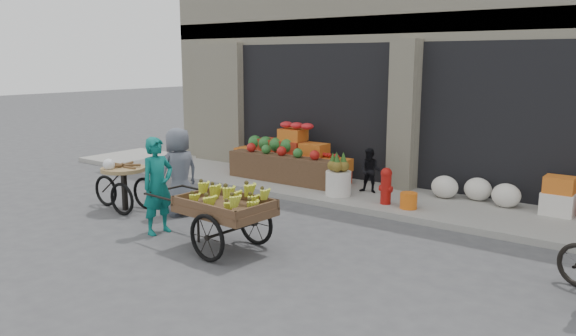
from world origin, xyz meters
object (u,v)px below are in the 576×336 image
Objects in this scene: banana_cart at (222,204)px; vendor_grey at (179,172)px; tricycle_cart at (124,181)px; fire_hydrant at (386,184)px; orange_bucket at (409,201)px; pineapple_bin at (338,183)px; vendor_woman at (158,186)px; seated_person at (370,171)px.

vendor_grey is (-2.00, 0.97, 0.09)m from banana_cart.
vendor_grey reaches higher than tricycle_cart.
orange_bucket is (0.50, -0.05, -0.23)m from fire_hydrant.
banana_cart is 1.50× the size of vendor_grey.
vendor_grey reaches higher than pineapple_bin.
vendor_woman reaches higher than orange_bucket.
tricycle_cart is (-4.03, -3.01, 0.06)m from fire_hydrant.
vendor_grey reaches higher than orange_bucket.
banana_cart is at bearing -104.53° from fire_hydrant.
pineapple_bin is 3.64m from banana_cart.
vendor_grey is (-1.83, -2.65, 0.45)m from pineapple_bin.
banana_cart is at bearing 73.40° from vendor_grey.
seated_person reaches higher than banana_cart.
vendor_grey is at bearing 16.95° from tricycle_cart.
vendor_grey is at bearing -138.38° from fire_hydrant.
vendor_woman reaches higher than pineapple_bin.
vendor_grey reaches higher than vendor_woman.
orange_bucket is at bearing 71.62° from banana_cart.
pineapple_bin is 0.75m from seated_person.
fire_hydrant is 0.43× the size of vendor_grey.
tricycle_cart is (-4.53, -2.96, 0.30)m from orange_bucket.
vendor_woman reaches higher than seated_person.
pineapple_bin is 1.61m from orange_bucket.
orange_bucket is 0.20× the size of vendor_grey.
fire_hydrant is 3.69m from banana_cart.
pineapple_bin is 3.87m from vendor_woman.
vendor_woman is 1.13m from vendor_grey.
orange_bucket is at bearing -40.26° from seated_person.
tricycle_cart is at bearing -143.30° from fire_hydrant.
orange_bucket is at bearing 135.84° from vendor_grey.
seated_person is at bearing 56.31° from pineapple_bin.
orange_bucket is 0.22× the size of tricycle_cart.
pineapple_bin is at bearing 96.44° from banana_cart.
fire_hydrant is 4.30m from vendor_woman.
pineapple_bin is at bearing 176.42° from orange_bucket.
tricycle_cart is (-3.33, -3.66, -0.02)m from seated_person.
pineapple_bin is 0.36× the size of tricycle_cart.
vendor_grey reaches higher than banana_cart.
tricycle_cart is at bearing -146.89° from orange_bucket.
seated_person reaches higher than tricycle_cart.
pineapple_bin is 0.56× the size of seated_person.
tricycle_cart is 0.88× the size of vendor_grey.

